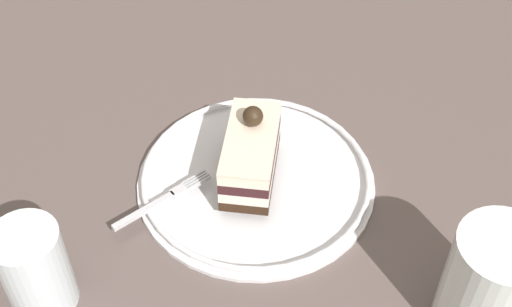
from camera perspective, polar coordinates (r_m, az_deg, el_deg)
ground_plane at (r=0.74m, az=1.33°, el=-1.44°), size 2.40×2.40×0.00m
dessert_plate at (r=0.73m, az=-0.00°, el=-2.04°), size 0.25×0.25×0.01m
cake_slice at (r=0.70m, az=-0.43°, el=-0.04°), size 0.09×0.12×0.07m
fork at (r=0.70m, az=-7.37°, el=-3.65°), size 0.05×0.11×0.00m
drink_glass_near at (r=0.62m, az=18.32°, el=-10.29°), size 0.08×0.08×0.11m
drink_glass_far at (r=0.64m, az=-17.38°, el=-9.11°), size 0.06×0.06×0.09m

